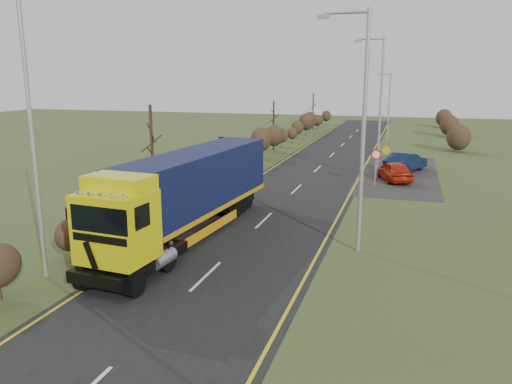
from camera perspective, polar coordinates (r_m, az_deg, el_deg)
The scene contains 14 objects.
ground at distance 23.13m, azimuth -1.89°, elevation -5.97°, with size 160.00×160.00×0.00m, color #3F4B20.
road at distance 32.37m, azimuth 3.87°, elevation -0.43°, with size 8.00×120.00×0.02m, color black.
layby at distance 41.36m, azimuth 15.92°, elevation 2.05°, with size 6.00×18.00×0.02m, color #282523.
lane_markings at distance 32.08m, azimuth 3.74°, elevation -0.52°, with size 7.52×116.00×0.01m.
hedgerow at distance 31.99m, azimuth -7.49°, elevation 2.27°, with size 2.24×102.04×6.05m.
lorry at distance 23.69m, azimuth -7.88°, elevation 0.22°, with size 3.41×14.86×4.10m.
car_red_hatchback at distance 38.25m, azimuth 15.49°, elevation 2.32°, with size 1.74×4.31×1.47m, color #AF1D08.
car_blue_sedan at distance 42.26m, azimuth 16.73°, elevation 3.28°, with size 1.65×4.72×1.55m, color black.
streetlight_near at distance 21.50m, azimuth 11.84°, elevation 7.81°, with size 2.16×0.20×10.22m.
streetlight_mid at distance 38.17m, azimuth 13.84°, elevation 9.98°, with size 2.19×0.21×10.34m.
streetlight_far at distance 63.00m, azimuth 14.89°, elevation 9.72°, with size 1.71×0.18×7.97m.
left_pole at distance 19.89m, azimuth -24.27°, elevation 6.36°, with size 0.16×0.16×11.22m, color #9D9EA2.
speed_sign at distance 35.90m, azimuth 13.54°, elevation 3.57°, with size 0.72×0.10×2.61m.
warning_board at distance 42.84m, azimuth 14.65°, elevation 4.10°, with size 0.75×0.11×1.96m.
Camera 1 is at (7.15, -20.67, 7.52)m, focal length 35.00 mm.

